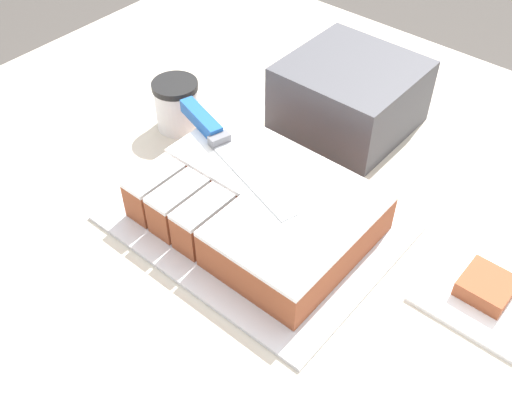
# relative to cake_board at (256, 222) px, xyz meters

# --- Properties ---
(countertop) EXTENTS (1.40, 1.10, 0.91)m
(countertop) POSITION_rel_cake_board_xyz_m (0.03, 0.09, -0.46)
(countertop) COLOR beige
(countertop) RESTS_ON ground_plane
(cake_board) EXTENTS (0.39, 0.31, 0.01)m
(cake_board) POSITION_rel_cake_board_xyz_m (0.00, 0.00, 0.00)
(cake_board) COLOR silver
(cake_board) RESTS_ON countertop
(cake) EXTENTS (0.32, 0.23, 0.07)m
(cake) POSITION_rel_cake_board_xyz_m (0.00, 0.00, 0.04)
(cake) COLOR #994C2D
(cake) RESTS_ON cake_board
(knife) EXTENTS (0.29, 0.11, 0.02)m
(knife) POSITION_rel_cake_board_xyz_m (-0.12, 0.04, 0.08)
(knife) COLOR silver
(knife) RESTS_ON cake
(coffee_cup) EXTENTS (0.08, 0.08, 0.09)m
(coffee_cup) POSITION_rel_cake_board_xyz_m (-0.26, 0.09, 0.04)
(coffee_cup) COLOR white
(coffee_cup) RESTS_ON countertop
(paper_napkin) EXTENTS (0.15, 0.15, 0.01)m
(paper_napkin) POSITION_rel_cake_board_xyz_m (0.31, 0.10, -0.00)
(paper_napkin) COLOR white
(paper_napkin) RESTS_ON countertop
(brownie) EXTENTS (0.06, 0.06, 0.02)m
(brownie) POSITION_rel_cake_board_xyz_m (0.31, 0.10, 0.01)
(brownie) COLOR #994C2D
(brownie) RESTS_ON paper_napkin
(storage_box) EXTENTS (0.21, 0.20, 0.12)m
(storage_box) POSITION_rel_cake_board_xyz_m (-0.04, 0.29, 0.06)
(storage_box) COLOR #47474C
(storage_box) RESTS_ON countertop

